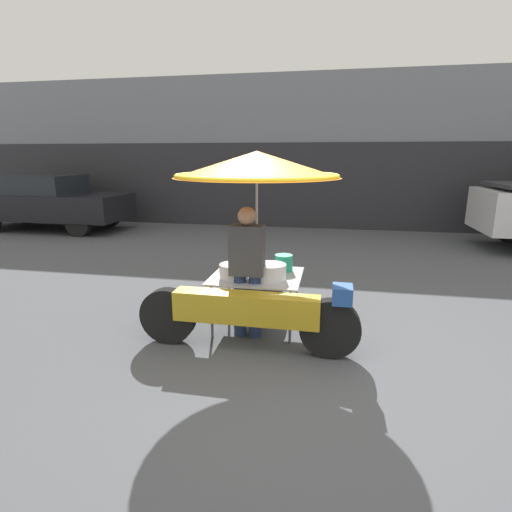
{
  "coord_description": "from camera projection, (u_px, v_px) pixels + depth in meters",
  "views": [
    {
      "loc": [
        0.42,
        -3.93,
        2.06
      ],
      "look_at": [
        -0.44,
        0.53,
        0.91
      ],
      "focal_mm": 28.0,
      "sensor_mm": 36.0,
      "label": 1
    }
  ],
  "objects": [
    {
      "name": "parked_car",
      "position": [
        47.0,
        202.0,
        11.15
      ],
      "size": [
        4.38,
        1.71,
        1.52
      ],
      "color": "black",
      "rests_on": "ground"
    },
    {
      "name": "ground_plane",
      "position": [
        287.0,
        351.0,
        4.32
      ],
      "size": [
        36.0,
        36.0,
        0.0
      ],
      "primitive_type": "plane",
      "color": "#4C4F54"
    },
    {
      "name": "shopfront_building",
      "position": [
        321.0,
        153.0,
        12.04
      ],
      "size": [
        28.0,
        2.06,
        4.25
      ],
      "color": "gray",
      "rests_on": "ground"
    },
    {
      "name": "vendor_motorcycle_cart",
      "position": [
        256.0,
        197.0,
        4.47
      ],
      "size": [
        2.41,
        1.89,
        2.1
      ],
      "color": "black",
      "rests_on": "ground"
    },
    {
      "name": "vendor_person",
      "position": [
        247.0,
        267.0,
        4.48
      ],
      "size": [
        0.38,
        0.22,
        1.51
      ],
      "color": "navy",
      "rests_on": "ground"
    }
  ]
}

